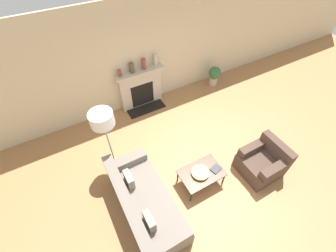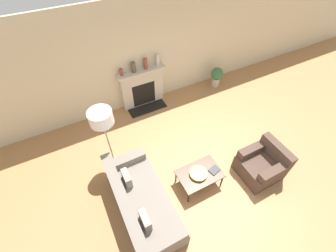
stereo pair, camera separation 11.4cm
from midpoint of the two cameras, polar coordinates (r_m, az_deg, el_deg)
name	(u,v)px [view 2 (the right image)]	position (r m, az deg, el deg)	size (l,w,h in m)	color
ground_plane	(201,180)	(5.20, 9.05, -13.46)	(18.00, 18.00, 0.00)	#A87547
wall_back	(141,56)	(6.09, -6.22, 17.24)	(18.00, 0.06, 2.90)	beige
fireplace	(142,88)	(6.45, -5.99, 9.56)	(1.33, 0.59, 1.14)	beige
couch	(141,202)	(4.60, -6.22, -18.67)	(0.91, 2.02, 0.85)	slate
armchair_near	(262,165)	(5.42, 23.34, -8.98)	(0.84, 0.82, 0.80)	#4C382D
coffee_table	(200,174)	(4.85, 8.74, -12.00)	(0.91, 0.61, 0.39)	#4C3828
bowl	(198,173)	(4.77, 8.40, -11.83)	(0.37, 0.37, 0.07)	gold
book	(214,170)	(4.91, 12.34, -10.88)	(0.25, 0.22, 0.02)	#38383D
floor_lamp	(102,120)	(4.43, -15.82, 1.46)	(0.46, 0.46, 1.65)	gray
mantel_vase_left	(121,72)	(5.94, -11.23, 13.26)	(0.09, 0.09, 0.18)	brown
mantel_vase_center_left	(133,67)	(5.99, -8.22, 14.55)	(0.12, 0.12, 0.27)	brown
mantel_vase_center_right	(146,64)	(6.08, -5.18, 15.51)	(0.10, 0.10, 0.29)	brown
mantel_vase_right	(158,60)	(6.19, -2.11, 16.47)	(0.10, 0.10, 0.32)	beige
potted_plant	(217,76)	(7.38, 12.70, 12.39)	(0.38, 0.38, 0.64)	#B2A899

